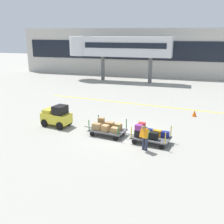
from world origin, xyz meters
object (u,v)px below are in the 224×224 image
object	(u,v)px
baggage_tug	(57,116)
baggage_cart_lead	(107,128)
safety_cone_near	(194,113)
baggage_cart_middle	(149,134)
safety_cone_far	(45,111)
baggage_handler	(144,136)

from	to	relation	value
baggage_tug	baggage_cart_lead	xyz separation A→B (m)	(4.05, -0.67, -0.24)
baggage_tug	safety_cone_near	size ratio (longest dim) A/B	4.09
baggage_cart_middle	safety_cone_near	bearing A→B (deg)	67.92
baggage_tug	safety_cone_far	world-z (taller)	baggage_tug
safety_cone_near	safety_cone_far	bearing A→B (deg)	-165.89
safety_cone_near	baggage_cart_middle	bearing A→B (deg)	-112.08
baggage_tug	baggage_cart_lead	world-z (taller)	baggage_tug
baggage_handler	baggage_cart_lead	bearing A→B (deg)	148.66
baggage_cart_lead	safety_cone_far	size ratio (longest dim) A/B	5.60
baggage_tug	baggage_cart_middle	xyz separation A→B (m)	(6.95, -1.13, -0.20)
baggage_cart_lead	safety_cone_far	xyz separation A→B (m)	(-6.42, 3.03, -0.24)
safety_cone_far	baggage_cart_middle	bearing A→B (deg)	-20.59
safety_cone_near	safety_cone_far	distance (m)	12.32
baggage_cart_lead	safety_cone_near	size ratio (longest dim) A/B	5.60
baggage_handler	safety_cone_near	xyz separation A→B (m)	(2.73, 7.74, -0.59)
baggage_cart_lead	baggage_cart_middle	xyz separation A→B (m)	(2.89, -0.46, 0.04)
baggage_tug	baggage_handler	xyz separation A→B (m)	(6.85, -2.37, 0.11)
safety_cone_near	safety_cone_far	world-z (taller)	same
baggage_cart_middle	safety_cone_far	size ratio (longest dim) A/B	5.60
baggage_tug	safety_cone_near	xyz separation A→B (m)	(9.59, 5.37, -0.48)
baggage_tug	baggage_cart_lead	size ratio (longest dim) A/B	0.73
safety_cone_near	baggage_tug	bearing A→B (deg)	-150.75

